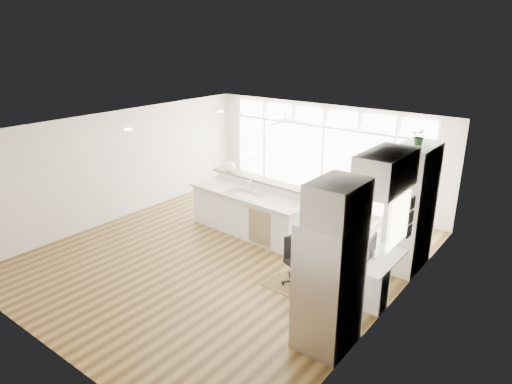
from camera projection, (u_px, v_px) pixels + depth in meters
The scene contains 24 objects.
floor at pixel (229, 253), 9.77m from camera, with size 7.00×8.00×0.02m, color #493316.
ceiling at pixel (226, 129), 8.87m from camera, with size 7.00×8.00×0.02m, color white.
wall_back at pixel (325, 154), 12.31m from camera, with size 7.00×0.04×2.70m, color beige.
wall_front at pixel (39, 270), 6.33m from camera, with size 7.00×0.04×2.70m, color beige.
wall_left at pixel (121, 165), 11.33m from camera, with size 0.04×8.00×2.70m, color beige.
wall_right at pixel (393, 238), 7.31m from camera, with size 0.04×8.00×2.70m, color beige.
glass_wall at pixel (323, 166), 12.37m from camera, with size 5.80×0.06×2.08m, color white.
transom_row at pixel (325, 117), 11.93m from camera, with size 5.90×0.06×0.40m, color white.
desk_window at pixel (398, 220), 7.49m from camera, with size 0.04×0.85×0.85m, color white.
ceiling_fan at pixel (285, 117), 11.33m from camera, with size 1.16×1.16×0.32m, color white.
recessed_lights at pixel (233, 128), 9.03m from camera, with size 3.40×3.00×0.02m, color white.
oven_cabinet at pixel (411, 207), 8.88m from camera, with size 0.64×1.20×2.50m, color white.
desk_nook at pixel (373, 277), 8.07m from camera, with size 0.72×1.30×0.76m, color white.
upper_cabinets at pixel (386, 171), 7.39m from camera, with size 0.64×1.30×0.64m, color white.
refrigerator at pixel (329, 285), 6.64m from camera, with size 0.76×0.90×2.00m, color #B2B1B6.
fridge_cabinet at pixel (338, 202), 6.17m from camera, with size 0.64×0.90×0.60m, color white.
framed_photos at pixel (411, 217), 8.00m from camera, with size 0.06×0.22×0.80m, color black.
kitchen_island at pixel (248, 209), 10.55m from camera, with size 3.07×1.16×1.22m, color white.
rug at pixel (287, 286), 8.50m from camera, with size 0.83×0.60×0.01m, color #3A2512.
office_chair at pixel (299, 262), 8.43m from camera, with size 0.48×0.44×0.92m, color black.
fishbowl at pixel (230, 167), 11.18m from camera, with size 0.26×0.26×0.26m, color white.
monitor at pixel (372, 246), 7.92m from camera, with size 0.08×0.48×0.40m, color black.
keyboard at pixel (362, 253), 8.08m from camera, with size 0.13×0.35×0.02m, color silver.
potted_plant at pixel (420, 138), 8.42m from camera, with size 0.28×0.32×0.25m, color #2A5B27.
Camera 1 is at (5.81, -6.61, 4.48)m, focal length 32.00 mm.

